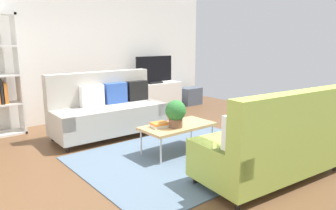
{
  "coord_description": "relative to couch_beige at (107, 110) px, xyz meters",
  "views": [
    {
      "loc": [
        -2.83,
        -3.44,
        1.64
      ],
      "look_at": [
        0.18,
        0.24,
        0.65
      ],
      "focal_mm": 33.27,
      "sensor_mm": 36.0,
      "label": 1
    }
  ],
  "objects": [
    {
      "name": "bottle_1",
      "position": [
        1.53,
        1.11,
        0.3
      ],
      "size": [
        0.06,
        0.06,
        0.23
      ],
      "primitive_type": "cylinder",
      "color": "red",
      "rests_on": "tv_console"
    },
    {
      "name": "potted_plant",
      "position": [
        0.28,
        -1.5,
        0.18
      ],
      "size": [
        0.3,
        0.3,
        0.39
      ],
      "color": "brown",
      "rests_on": "coffee_table"
    },
    {
      "name": "area_rug",
      "position": [
        0.34,
        -1.62,
        -0.45
      ],
      "size": [
        2.9,
        2.2,
        0.01
      ],
      "primitive_type": "cube",
      "color": "slate",
      "rests_on": "ground_plane"
    },
    {
      "name": "wall_far",
      "position": [
        0.31,
        1.49,
        1.0
      ],
      "size": [
        6.4,
        0.12,
        2.9
      ],
      "primitive_type": "cube",
      "color": "white",
      "rests_on": "ground_plane"
    },
    {
      "name": "bottle_0",
      "position": [
        1.44,
        1.11,
        0.29
      ],
      "size": [
        0.05,
        0.05,
        0.2
      ],
      "primitive_type": "cylinder",
      "color": "gold",
      "rests_on": "tv_console"
    },
    {
      "name": "coffee_table",
      "position": [
        0.39,
        -1.42,
        -0.06
      ],
      "size": [
        1.1,
        0.56,
        0.42
      ],
      "color": "tan",
      "rests_on": "ground_plane"
    },
    {
      "name": "ground_plane",
      "position": [
        0.31,
        -1.31,
        -0.45
      ],
      "size": [
        7.68,
        7.68,
        0.0
      ],
      "primitive_type": "plane",
      "color": "brown"
    },
    {
      "name": "couch_beige",
      "position": [
        0.0,
        0.0,
        0.0
      ],
      "size": [
        1.92,
        0.89,
        1.1
      ],
      "rotation": [
        0.0,
        0.0,
        3.11
      ],
      "color": "#B2ADA3",
      "rests_on": "ground_plane"
    },
    {
      "name": "couch_green",
      "position": [
        0.66,
        -2.84,
        -0.01
      ],
      "size": [
        1.98,
        1.04,
        1.1
      ],
      "rotation": [
        0.0,
        0.0,
        -0.11
      ],
      "color": "#A3BC4C",
      "rests_on": "ground_plane"
    },
    {
      "name": "table_book_1",
      "position": [
        0.11,
        -1.35,
        0.02
      ],
      "size": [
        0.26,
        0.21,
        0.03
      ],
      "primitive_type": "cube",
      "rotation": [
        0.0,
        0.0,
        -0.15
      ],
      "color": "orange",
      "rests_on": "table_book_0"
    },
    {
      "name": "table_book_0",
      "position": [
        0.11,
        -1.35,
        -0.01
      ],
      "size": [
        0.27,
        0.22,
        0.04
      ],
      "primitive_type": "cube",
      "rotation": [
        0.0,
        0.0,
        -0.18
      ],
      "color": "silver",
      "rests_on": "coffee_table"
    },
    {
      "name": "storage_trunk",
      "position": [
        2.97,
        1.05,
        -0.23
      ],
      "size": [
        0.52,
        0.4,
        0.44
      ],
      "primitive_type": "cube",
      "color": "#4C5666",
      "rests_on": "ground_plane"
    },
    {
      "name": "tv_console",
      "position": [
        1.87,
        1.15,
        -0.13
      ],
      "size": [
        1.4,
        0.44,
        0.64
      ],
      "primitive_type": "cube",
      "color": "silver",
      "rests_on": "ground_plane"
    },
    {
      "name": "vase_0",
      "position": [
        1.29,
        1.2,
        0.26
      ],
      "size": [
        0.09,
        0.09,
        0.14
      ],
      "primitive_type": "cylinder",
      "color": "silver",
      "rests_on": "tv_console"
    },
    {
      "name": "tv",
      "position": [
        1.87,
        1.13,
        0.5
      ],
      "size": [
        1.0,
        0.2,
        0.64
      ],
      "color": "black",
      "rests_on": "tv_console"
    }
  ]
}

